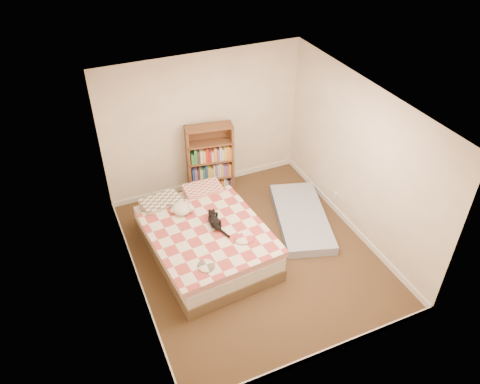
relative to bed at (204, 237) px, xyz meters
name	(u,v)px	position (x,y,z in m)	size (l,w,h in m)	color
room	(253,191)	(0.64, -0.35, 0.93)	(3.51, 4.01, 2.51)	#432D1C
bed	(204,237)	(0.00, 0.00, 0.00)	(1.77, 2.32, 0.59)	brown
bookshelf	(210,167)	(0.64, 1.43, 0.24)	(0.84, 0.40, 1.33)	#56331D
floor_mattress	(301,217)	(1.71, 0.01, -0.19)	(0.78, 1.73, 0.16)	#6E82B7
black_cat	(214,221)	(0.15, -0.06, 0.32)	(0.23, 0.61, 0.14)	black
white_dog	(182,208)	(-0.20, 0.39, 0.34)	(0.36, 0.38, 0.15)	white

